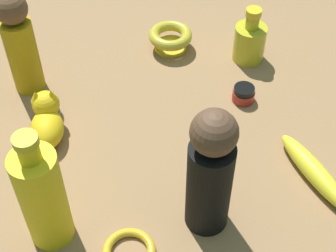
{
  "coord_description": "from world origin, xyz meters",
  "views": [
    {
      "loc": [
        -0.64,
        0.18,
        0.75
      ],
      "look_at": [
        0.0,
        0.0,
        0.04
      ],
      "focal_mm": 54.85,
      "sensor_mm": 36.0,
      "label": 1
    }
  ],
  "objects": [
    {
      "name": "bottle_tall",
      "position": [
        -0.15,
        0.24,
        0.1
      ],
      "size": [
        0.07,
        0.07,
        0.24
      ],
      "color": "yellow",
      "rests_on": "ground"
    },
    {
      "name": "person_figure_adult",
      "position": [
        0.23,
        0.24,
        0.12
      ],
      "size": [
        0.08,
        0.08,
        0.23
      ],
      "color": "#BE9511",
      "rests_on": "ground"
    },
    {
      "name": "nail_polish_jar",
      "position": [
        0.07,
        -0.18,
        0.02
      ],
      "size": [
        0.05,
        0.05,
        0.03
      ],
      "color": "#A62921",
      "rests_on": "ground"
    },
    {
      "name": "banana",
      "position": [
        -0.16,
        -0.23,
        0.02
      ],
      "size": [
        0.2,
        0.07,
        0.04
      ],
      "primitive_type": "ellipsoid",
      "rotation": [
        0.0,
        0.0,
        0.18
      ],
      "color": "yellow",
      "rests_on": "ground"
    },
    {
      "name": "ground",
      "position": [
        0.0,
        0.0,
        0.0
      ],
      "size": [
        2.0,
        2.0,
        0.0
      ],
      "primitive_type": "plane",
      "color": "#936D47"
    },
    {
      "name": "bowl",
      "position": [
        0.28,
        -0.09,
        0.03
      ],
      "size": [
        0.1,
        0.1,
        0.05
      ],
      "color": "gold",
      "rests_on": "ground"
    },
    {
      "name": "bottle_short",
      "position": [
        0.19,
        -0.25,
        0.05
      ],
      "size": [
        0.07,
        0.07,
        0.13
      ],
      "color": "gold",
      "rests_on": "ground"
    },
    {
      "name": "person_figure_child",
      "position": [
        -0.19,
        -0.01,
        0.13
      ],
      "size": [
        0.1,
        0.1,
        0.26
      ],
      "color": "black",
      "rests_on": "ground"
    },
    {
      "name": "cat_figurine",
      "position": [
        0.08,
        0.22,
        0.04
      ],
      "size": [
        0.13,
        0.08,
        0.09
      ],
      "color": "yellow",
      "rests_on": "ground"
    },
    {
      "name": "bangle",
      "position": [
        -0.22,
        0.13,
        0.01
      ],
      "size": [
        0.09,
        0.09,
        0.01
      ],
      "primitive_type": "torus",
      "color": "gold",
      "rests_on": "ground"
    }
  ]
}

